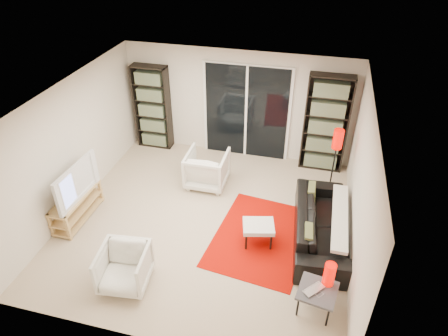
{
  "coord_description": "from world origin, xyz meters",
  "views": [
    {
      "loc": [
        1.68,
        -5.31,
        4.87
      ],
      "look_at": [
        0.25,
        0.3,
        1.0
      ],
      "focal_mm": 32.0,
      "sensor_mm": 36.0,
      "label": 1
    }
  ],
  "objects_px": {
    "ottoman": "(258,227)",
    "bookshelf_right": "(326,124)",
    "sofa": "(321,224)",
    "armchair_front": "(124,268)",
    "side_table": "(317,292)",
    "floor_lamp": "(337,146)",
    "bookshelf_left": "(153,108)",
    "armchair_back": "(207,169)",
    "tv_stand": "(77,206)"
  },
  "relations": [
    {
      "from": "bookshelf_left",
      "to": "ottoman",
      "type": "height_order",
      "value": "bookshelf_left"
    },
    {
      "from": "bookshelf_right",
      "to": "tv_stand",
      "type": "relative_size",
      "value": 1.76
    },
    {
      "from": "armchair_front",
      "to": "ottoman",
      "type": "xyz_separation_m",
      "value": [
        1.78,
        1.36,
        0.01
      ]
    },
    {
      "from": "armchair_back",
      "to": "ottoman",
      "type": "distance_m",
      "value": 1.94
    },
    {
      "from": "sofa",
      "to": "ottoman",
      "type": "distance_m",
      "value": 1.08
    },
    {
      "from": "armchair_back",
      "to": "armchair_front",
      "type": "bearing_deg",
      "value": 80.06
    },
    {
      "from": "bookshelf_right",
      "to": "armchair_front",
      "type": "bearing_deg",
      "value": -123.64
    },
    {
      "from": "bookshelf_right",
      "to": "armchair_front",
      "type": "height_order",
      "value": "bookshelf_right"
    },
    {
      "from": "bookshelf_right",
      "to": "floor_lamp",
      "type": "relative_size",
      "value": 1.5
    },
    {
      "from": "bookshelf_left",
      "to": "tv_stand",
      "type": "xyz_separation_m",
      "value": [
        -0.35,
        -2.85,
        -0.71
      ]
    },
    {
      "from": "ottoman",
      "to": "floor_lamp",
      "type": "distance_m",
      "value": 2.23
    },
    {
      "from": "bookshelf_right",
      "to": "sofa",
      "type": "relative_size",
      "value": 0.95
    },
    {
      "from": "ottoman",
      "to": "armchair_back",
      "type": "bearing_deg",
      "value": 132.63
    },
    {
      "from": "armchair_back",
      "to": "floor_lamp",
      "type": "xyz_separation_m",
      "value": [
        2.45,
        0.35,
        0.69
      ]
    },
    {
      "from": "armchair_back",
      "to": "tv_stand",
      "type": "bearing_deg",
      "value": 38.63
    },
    {
      "from": "sofa",
      "to": "side_table",
      "type": "distance_m",
      "value": 1.48
    },
    {
      "from": "bookshelf_left",
      "to": "floor_lamp",
      "type": "distance_m",
      "value": 4.18
    },
    {
      "from": "bookshelf_left",
      "to": "armchair_back",
      "type": "relative_size",
      "value": 2.38
    },
    {
      "from": "sofa",
      "to": "armchair_front",
      "type": "relative_size",
      "value": 3.05
    },
    {
      "from": "bookshelf_right",
      "to": "floor_lamp",
      "type": "xyz_separation_m",
      "value": [
        0.24,
        -0.88,
        0.02
      ]
    },
    {
      "from": "bookshelf_right",
      "to": "floor_lamp",
      "type": "distance_m",
      "value": 0.91
    },
    {
      "from": "bookshelf_left",
      "to": "sofa",
      "type": "bearing_deg",
      "value": -30.14
    },
    {
      "from": "armchair_front",
      "to": "floor_lamp",
      "type": "bearing_deg",
      "value": 40.49
    },
    {
      "from": "bookshelf_left",
      "to": "armchair_front",
      "type": "xyz_separation_m",
      "value": [
        1.17,
        -4.02,
        -0.64
      ]
    },
    {
      "from": "side_table",
      "to": "armchair_back",
      "type": "bearing_deg",
      "value": 132.62
    },
    {
      "from": "armchair_back",
      "to": "ottoman",
      "type": "relative_size",
      "value": 1.37
    },
    {
      "from": "armchair_back",
      "to": "armchair_front",
      "type": "xyz_separation_m",
      "value": [
        -0.47,
        -2.79,
        -0.04
      ]
    },
    {
      "from": "armchair_back",
      "to": "bookshelf_left",
      "type": "bearing_deg",
      "value": -37.33
    },
    {
      "from": "ottoman",
      "to": "side_table",
      "type": "xyz_separation_m",
      "value": [
        1.03,
        -1.12,
        0.02
      ]
    },
    {
      "from": "armchair_front",
      "to": "side_table",
      "type": "distance_m",
      "value": 2.83
    },
    {
      "from": "side_table",
      "to": "bookshelf_right",
      "type": "bearing_deg",
      "value": 92.12
    },
    {
      "from": "floor_lamp",
      "to": "bookshelf_left",
      "type": "bearing_deg",
      "value": 167.89
    },
    {
      "from": "tv_stand",
      "to": "armchair_back",
      "type": "xyz_separation_m",
      "value": [
        1.99,
        1.61,
        0.11
      ]
    },
    {
      "from": "bookshelf_right",
      "to": "armchair_front",
      "type": "relative_size",
      "value": 2.89
    },
    {
      "from": "sofa",
      "to": "ottoman",
      "type": "xyz_separation_m",
      "value": [
        -1.02,
        -0.35,
        0.02
      ]
    },
    {
      "from": "bookshelf_left",
      "to": "bookshelf_right",
      "type": "relative_size",
      "value": 0.93
    },
    {
      "from": "sofa",
      "to": "floor_lamp",
      "type": "xyz_separation_m",
      "value": [
        0.11,
        1.43,
        0.74
      ]
    },
    {
      "from": "armchair_back",
      "to": "armchair_front",
      "type": "height_order",
      "value": "armchair_back"
    },
    {
      "from": "armchair_front",
      "to": "side_table",
      "type": "height_order",
      "value": "armchair_front"
    },
    {
      "from": "bookshelf_right",
      "to": "ottoman",
      "type": "distance_m",
      "value": 2.9
    },
    {
      "from": "armchair_front",
      "to": "bookshelf_right",
      "type": "bearing_deg",
      "value": 49.67
    },
    {
      "from": "bookshelf_left",
      "to": "armchair_front",
      "type": "distance_m",
      "value": 4.24
    },
    {
      "from": "armchair_front",
      "to": "tv_stand",
      "type": "bearing_deg",
      "value": 135.55
    },
    {
      "from": "sofa",
      "to": "tv_stand",
      "type": "bearing_deg",
      "value": 92.39
    },
    {
      "from": "bookshelf_left",
      "to": "side_table",
      "type": "distance_m",
      "value": 5.53
    },
    {
      "from": "sofa",
      "to": "ottoman",
      "type": "bearing_deg",
      "value": 104.47
    },
    {
      "from": "armchair_front",
      "to": "side_table",
      "type": "xyz_separation_m",
      "value": [
        2.82,
        0.24,
        0.03
      ]
    },
    {
      "from": "ottoman",
      "to": "bookshelf_right",
      "type": "bearing_deg",
      "value": 71.43
    },
    {
      "from": "tv_stand",
      "to": "sofa",
      "type": "height_order",
      "value": "sofa"
    },
    {
      "from": "sofa",
      "to": "side_table",
      "type": "xyz_separation_m",
      "value": [
        0.02,
        -1.48,
        0.03
      ]
    }
  ]
}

